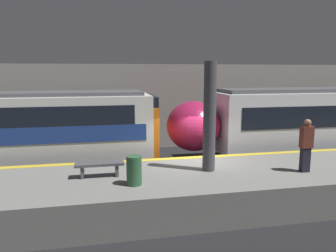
% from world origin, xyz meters
% --- Properties ---
extents(ground_plane, '(120.00, 120.00, 0.00)m').
position_xyz_m(ground_plane, '(0.00, 0.00, 0.00)').
color(ground_plane, black).
extents(platform, '(40.00, 3.87, 1.11)m').
position_xyz_m(platform, '(0.00, -1.94, 0.55)').
color(platform, slate).
rests_on(platform, ground).
extents(station_rear_barrier, '(50.00, 0.15, 4.73)m').
position_xyz_m(station_rear_barrier, '(0.00, 6.44, 2.37)').
color(station_rear_barrier, '#9E998E').
rests_on(station_rear_barrier, ground).
extents(support_pillar_near, '(0.41, 0.41, 3.56)m').
position_xyz_m(support_pillar_near, '(0.05, -1.80, 2.89)').
color(support_pillar_near, '#47474C').
rests_on(support_pillar_near, platform).
extents(person_waiting, '(0.38, 0.24, 1.74)m').
position_xyz_m(person_waiting, '(3.07, -2.59, 2.03)').
color(person_waiting, black).
rests_on(person_waiting, platform).
extents(platform_bench, '(1.50, 0.40, 0.45)m').
position_xyz_m(platform_bench, '(-3.48, -1.76, 1.44)').
color(platform_bench, '#4C4C51').
rests_on(platform_bench, platform).
extents(trash_bin, '(0.44, 0.44, 0.85)m').
position_xyz_m(trash_bin, '(-2.51, -2.70, 1.53)').
color(trash_bin, '#2D5B38').
rests_on(trash_bin, platform).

